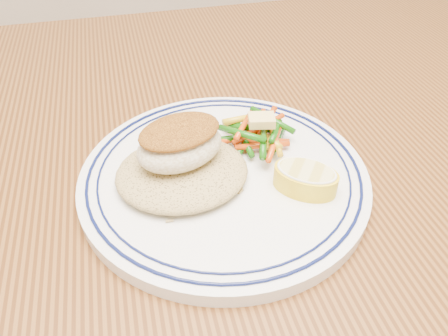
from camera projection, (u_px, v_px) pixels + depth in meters
dining_table at (236, 212)px, 0.55m from camera, size 1.50×0.90×0.75m
plate at (224, 176)px, 0.45m from camera, size 0.29×0.29×0.02m
rice_pilaf at (182, 170)px, 0.42m from camera, size 0.13×0.12×0.02m
fish_fillet at (180, 143)px, 0.41m from camera, size 0.10×0.08×0.04m
vegetable_pile at (257, 133)px, 0.47m from camera, size 0.09×0.09×0.03m
butter_pat at (262, 120)px, 0.45m from camera, size 0.03×0.03×0.01m
lemon_wedge at (305, 178)px, 0.41m from camera, size 0.08×0.08×0.02m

